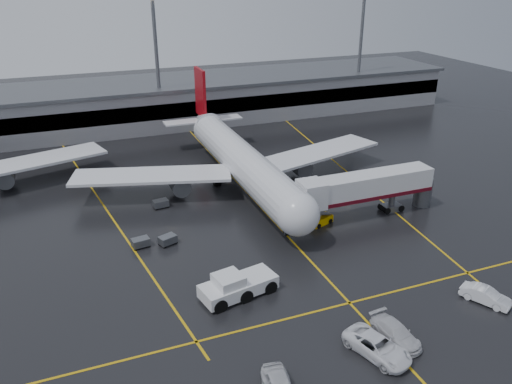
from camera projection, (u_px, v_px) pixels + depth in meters
name	position (u px, v px, depth m)	size (l,w,h in m)	color
ground	(264.00, 211.00, 68.84)	(220.00, 220.00, 0.00)	black
apron_line_centre	(264.00, 211.00, 68.83)	(0.25, 90.00, 0.02)	gold
apron_line_stop	(350.00, 303.00, 50.11)	(60.00, 0.25, 0.02)	gold
apron_line_left	(103.00, 205.00, 70.65)	(0.25, 70.00, 0.02)	gold
apron_line_right	(343.00, 169.00, 83.37)	(0.25, 70.00, 0.02)	gold
terminal	(178.00, 100.00, 107.88)	(122.00, 19.00, 8.60)	gray
light_mast_mid	(157.00, 57.00, 97.05)	(3.00, 1.20, 25.45)	#595B60
light_mast_right	(361.00, 45.00, 112.11)	(3.00, 1.20, 25.45)	#595B60
main_airliner	(240.00, 159.00, 75.39)	(48.80, 45.60, 14.10)	silver
jet_bridge	(367.00, 188.00, 66.11)	(19.90, 3.40, 6.05)	silver
pushback_tractor	(236.00, 286.00, 50.81)	(8.22, 4.67, 2.77)	white
belt_loader	(321.00, 220.00, 65.33)	(3.54, 2.39, 2.07)	#E1A500
service_van_a	(377.00, 347.00, 43.12)	(2.81, 6.09, 1.69)	white
service_van_b	(396.00, 333.00, 44.87)	(2.18, 5.36, 1.56)	silver
service_van_c	(486.00, 296.00, 49.92)	(1.64, 4.71, 1.55)	white
baggage_cart_a	(168.00, 240.00, 60.44)	(2.33, 1.92, 1.12)	#595B60
baggage_cart_b	(141.00, 242.00, 59.87)	(2.17, 1.58, 1.12)	#595B60
baggage_cart_c	(161.00, 203.00, 69.69)	(2.15, 1.55, 1.12)	#595B60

